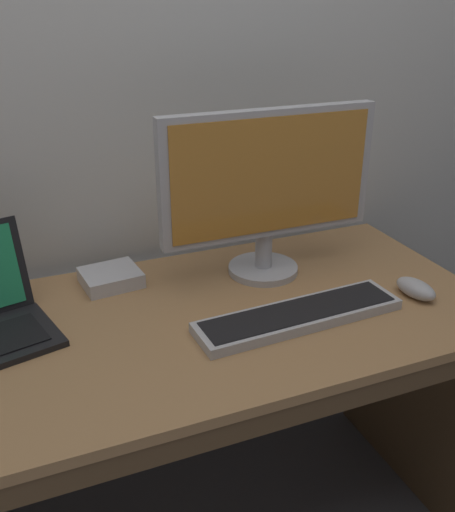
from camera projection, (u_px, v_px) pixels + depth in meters
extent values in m
cube|color=#A87A4C|center=(183.00, 324.00, 1.32)|extent=(1.47, 0.68, 0.02)
cube|color=brown|center=(415.00, 382.00, 1.72)|extent=(0.03, 0.62, 0.72)
cube|color=brown|center=(240.00, 427.00, 1.06)|extent=(1.41, 0.02, 0.05)
cylinder|color=#B7B7BC|center=(263.00, 269.00, 1.53)|extent=(0.18, 0.18, 0.02)
cylinder|color=#B7B7BC|center=(264.00, 249.00, 1.51)|extent=(0.04, 0.04, 0.10)
cube|color=#B7B7BC|center=(269.00, 174.00, 1.40)|extent=(0.56, 0.03, 0.32)
cube|color=#C67F2D|center=(272.00, 176.00, 1.39)|extent=(0.51, 0.00, 0.28)
cube|color=#BCBCC1|center=(299.00, 316.00, 1.31)|extent=(0.50, 0.14, 0.02)
cube|color=black|center=(299.00, 311.00, 1.30)|extent=(0.47, 0.12, 0.00)
ellipsoid|color=#B7B7BC|center=(416.00, 289.00, 1.40)|extent=(0.08, 0.12, 0.04)
cube|color=silver|center=(111.00, 278.00, 1.46)|extent=(0.15, 0.14, 0.04)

